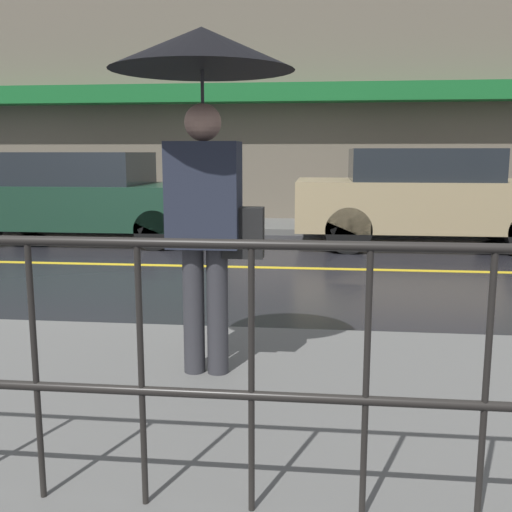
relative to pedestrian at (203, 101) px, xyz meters
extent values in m
plane|color=black|center=(-1.63, 4.00, -1.74)|extent=(80.00, 80.00, 0.00)
cube|color=#60605E|center=(-1.63, 7.93, -1.69)|extent=(28.00, 1.81, 0.11)
cube|color=gold|center=(-1.63, 4.00, -1.74)|extent=(25.20, 0.12, 0.01)
cube|color=#706656|center=(-1.63, 8.98, 0.82)|extent=(28.00, 0.30, 5.12)
cube|color=#196B2D|center=(-1.63, 8.56, 0.86)|extent=(16.80, 0.55, 0.35)
cylinder|color=black|center=(-0.39, -1.41, -1.12)|extent=(0.02, 0.02, 1.02)
cylinder|color=black|center=(0.03, -1.41, -1.12)|extent=(0.02, 0.02, 1.02)
cylinder|color=black|center=(0.44, -1.41, -1.12)|extent=(0.02, 0.02, 1.02)
cylinder|color=black|center=(0.86, -1.41, -1.12)|extent=(0.02, 0.02, 1.02)
cylinder|color=black|center=(1.27, -1.41, -1.12)|extent=(0.02, 0.02, 1.02)
cylinder|color=#333338|center=(-0.08, 0.00, -1.24)|extent=(0.13, 0.13, 0.78)
cylinder|color=#333338|center=(0.07, 0.00, -1.24)|extent=(0.13, 0.13, 0.78)
cube|color=#232838|center=(-0.01, 0.00, -0.54)|extent=(0.42, 0.25, 0.62)
sphere|color=tan|center=(-0.01, 0.00, -0.12)|extent=(0.22, 0.22, 0.22)
cylinder|color=#262628|center=(-0.01, 0.00, -0.19)|extent=(0.02, 0.02, 0.71)
cone|color=black|center=(-0.01, 0.00, 0.29)|extent=(1.06, 1.06, 0.24)
cube|color=black|center=(0.23, 0.00, -0.76)|extent=(0.24, 0.12, 0.30)
cube|color=#193828|center=(-3.18, 6.00, -1.14)|extent=(4.46, 1.78, 0.68)
cube|color=#1E2328|center=(-3.36, 6.00, -0.54)|extent=(2.32, 1.64, 0.51)
cylinder|color=black|center=(-1.80, 6.78, -1.44)|extent=(0.61, 0.22, 0.61)
cylinder|color=black|center=(-1.80, 5.22, -1.44)|extent=(0.61, 0.22, 0.61)
cylinder|color=black|center=(-4.57, 6.78, -1.44)|extent=(0.61, 0.22, 0.61)
cube|color=tan|center=(2.34, 6.00, -1.08)|extent=(4.09, 1.76, 0.74)
cube|color=#1E2328|center=(2.18, 6.00, -0.47)|extent=(2.13, 1.62, 0.48)
cylinder|color=black|center=(3.61, 6.77, -1.40)|extent=(0.68, 0.22, 0.68)
cylinder|color=black|center=(1.08, 6.77, -1.40)|extent=(0.68, 0.22, 0.68)
cylinder|color=black|center=(1.08, 5.23, -1.40)|extent=(0.68, 0.22, 0.68)
camera|label=1|loc=(0.69, -3.47, -0.29)|focal=42.00mm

